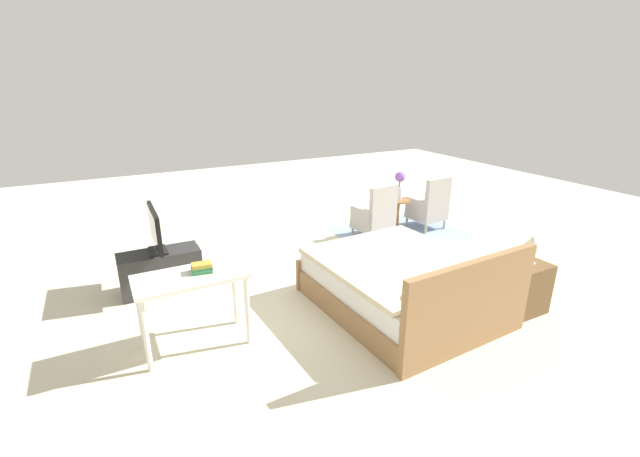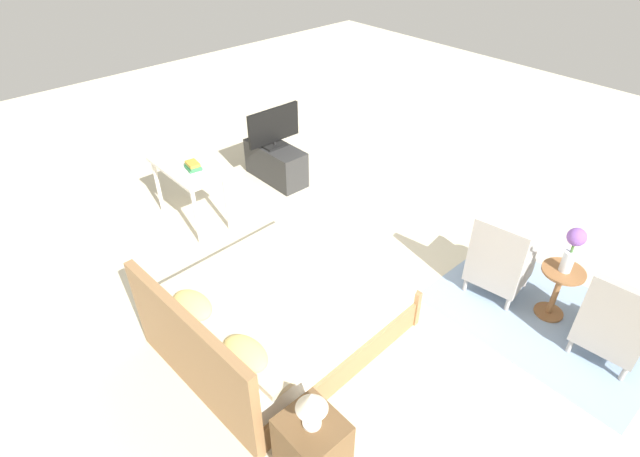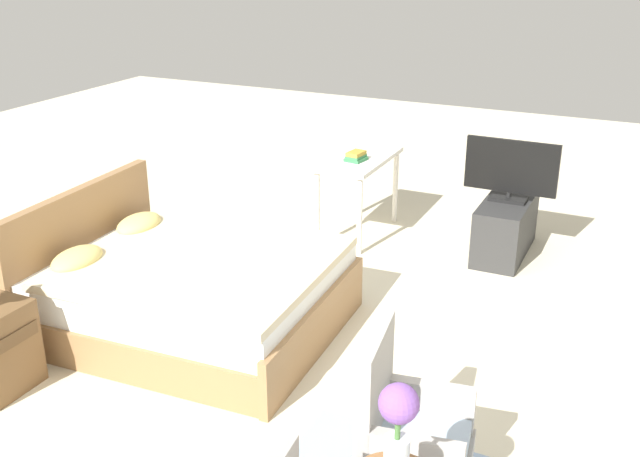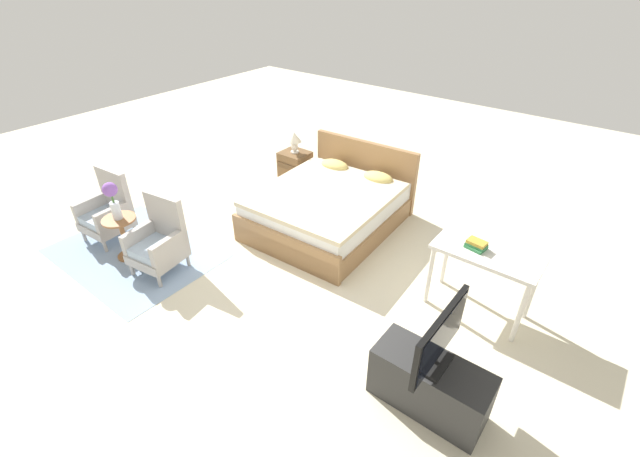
{
  "view_description": "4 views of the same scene",
  "coord_description": "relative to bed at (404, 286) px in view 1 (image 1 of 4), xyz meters",
  "views": [
    {
      "loc": [
        2.63,
        4.5,
        2.53
      ],
      "look_at": [
        0.27,
        0.04,
        0.74
      ],
      "focal_mm": 24.0,
      "sensor_mm": 36.0,
      "label": 1
    },
    {
      "loc": [
        -2.93,
        3.02,
        3.63
      ],
      "look_at": [
        0.09,
        0.29,
        0.69
      ],
      "focal_mm": 28.0,
      "sensor_mm": 36.0,
      "label": 2
    },
    {
      "loc": [
        -4.26,
        -1.87,
        2.74
      ],
      "look_at": [
        0.31,
        0.29,
        0.72
      ],
      "focal_mm": 42.0,
      "sensor_mm": 36.0,
      "label": 3
    },
    {
      "loc": [
        2.8,
        -3.05,
        3.26
      ],
      "look_at": [
        0.37,
        0.07,
        0.71
      ],
      "focal_mm": 24.0,
      "sensor_mm": 36.0,
      "label": 4
    }
  ],
  "objects": [
    {
      "name": "book_stack",
      "position": [
        2.13,
        -0.42,
        0.51
      ],
      "size": [
        0.21,
        0.19,
        0.09
      ],
      "color": "#337A47",
      "rests_on": "vanity_desk"
    },
    {
      "name": "ground_plane",
      "position": [
        0.24,
        -1.1,
        -0.3
      ],
      "size": [
        16.0,
        16.0,
        0.0
      ],
      "primitive_type": "plane",
      "color": "beige"
    },
    {
      "name": "nightstand",
      "position": [
        -1.2,
        0.65,
        -0.01
      ],
      "size": [
        0.44,
        0.41,
        0.58
      ],
      "color": "brown",
      "rests_on": "ground_plane"
    },
    {
      "name": "floor_rug",
      "position": [
        -1.58,
        -2.09,
        -0.29
      ],
      "size": [
        2.1,
        1.5,
        0.01
      ],
      "color": "#8EA8C6",
      "rests_on": "ground_plane"
    },
    {
      "name": "bed",
      "position": [
        0.0,
        0.0,
        0.0
      ],
      "size": [
        1.76,
        2.09,
        0.96
      ],
      "color": "#997047",
      "rests_on": "ground_plane"
    },
    {
      "name": "armchair_by_window_right",
      "position": [
        -1.01,
        -2.03,
        0.08
      ],
      "size": [
        0.61,
        0.61,
        0.92
      ],
      "color": "#ADA8A3",
      "rests_on": "floor_rug"
    },
    {
      "name": "side_table",
      "position": [
        -1.58,
        -2.17,
        0.06
      ],
      "size": [
        0.4,
        0.4,
        0.57
      ],
      "color": "#936038",
      "rests_on": "ground_plane"
    },
    {
      "name": "vanity_desk",
      "position": [
        2.25,
        -0.4,
        0.35
      ],
      "size": [
        1.04,
        0.52,
        0.77
      ],
      "color": "silver",
      "rests_on": "ground_plane"
    },
    {
      "name": "tv_flatscreen",
      "position": [
        2.37,
        -1.8,
        0.5
      ],
      "size": [
        0.2,
        0.81,
        0.55
      ],
      "color": "black",
      "rests_on": "tv_stand"
    },
    {
      "name": "flower_vase",
      "position": [
        -1.58,
        -2.17,
        0.56
      ],
      "size": [
        0.17,
        0.17,
        0.48
      ],
      "color": "silver",
      "rests_on": "side_table"
    },
    {
      "name": "tv_stand",
      "position": [
        2.37,
        -1.8,
        -0.04
      ],
      "size": [
        0.96,
        0.4,
        0.51
      ],
      "color": "#2D2D2D",
      "rests_on": "ground_plane"
    },
    {
      "name": "table_lamp",
      "position": [
        -1.2,
        0.65,
        0.5
      ],
      "size": [
        0.22,
        0.22,
        0.33
      ],
      "color": "silver",
      "rests_on": "nightstand"
    },
    {
      "name": "armchair_by_window_left",
      "position": [
        -2.15,
        -2.03,
        0.08
      ],
      "size": [
        0.58,
        0.58,
        0.92
      ],
      "color": "#ADA8A3",
      "rests_on": "floor_rug"
    }
  ]
}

